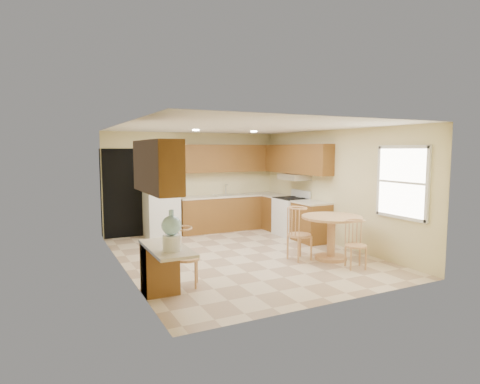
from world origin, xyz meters
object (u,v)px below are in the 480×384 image
refrigerator (161,201)px  chair_table_a (303,229)px  dining_table (331,231)px  chair_table_b (359,240)px  chair_desk (189,252)px  stove (291,216)px  water_crock (172,232)px

refrigerator → chair_table_a: size_ratio=1.71×
dining_table → chair_table_b: chair_table_b is taller
chair_table_b → chair_desk: 2.98m
stove → chair_table_b: size_ratio=1.30×
dining_table → chair_table_a: bearing=164.2°
chair_table_b → refrigerator: bearing=-39.4°
water_crock → stove: bearing=38.5°
chair_table_a → water_crock: bearing=-74.3°
stove → chair_desk: 4.26m
chair_table_a → stove: bearing=145.9°
stove → chair_desk: stove is taller
chair_table_a → chair_table_b: 1.05m
chair_table_b → chair_desk: size_ratio=0.94×
chair_desk → refrigerator: bearing=-165.1°
refrigerator → chair_table_b: refrigerator is taller
water_crock → refrigerator: bearing=76.4°
chair_table_a → chair_table_b: (0.56, -0.89, -0.09)m
refrigerator → water_crock: bearing=-103.6°
chair_desk → water_crock: size_ratio=1.68×
stove → dining_table: (-0.54, -2.16, 0.07)m
refrigerator → dining_table: 4.12m
stove → chair_table_a: bearing=-118.4°
chair_table_a → refrigerator: bearing=-156.7°
chair_table_b → water_crock: water_crock is taller
chair_desk → chair_table_a: bearing=125.0°
refrigerator → chair_table_b: (2.35, -4.11, -0.34)m
refrigerator → stove: (2.88, -1.22, -0.38)m
dining_table → water_crock: 3.55m
stove → dining_table: 2.23m
dining_table → chair_desk: bearing=-174.1°
chair_table_a → water_crock: 3.08m
refrigerator → chair_table_a: (1.79, -3.23, -0.25)m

